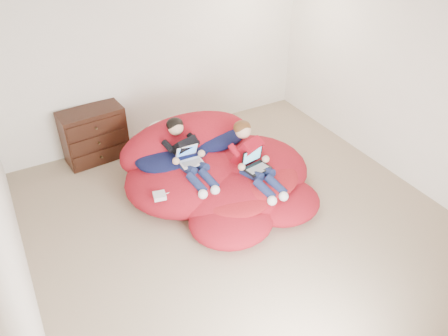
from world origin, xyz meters
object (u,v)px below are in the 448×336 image
laptop_black (255,163)px  beanbag_pile (216,171)px  dresser (94,135)px  younger_boy (252,156)px  older_boy (186,151)px  laptop_white (189,157)px

laptop_black → beanbag_pile: bearing=126.5°
beanbag_pile → dresser: bearing=129.3°
beanbag_pile → laptop_black: bearing=-53.5°
younger_boy → laptop_black: 0.09m
older_boy → dresser: bearing=121.4°
older_boy → laptop_black: (0.72, -0.56, -0.08)m
dresser → laptop_black: 2.54m
dresser → laptop_white: (0.86, -1.52, 0.21)m
older_boy → laptop_white: older_boy is taller
older_boy → laptop_white: size_ratio=3.84×
dresser → beanbag_pile: 1.98m
dresser → older_boy: older_boy is taller
laptop_white → laptop_black: size_ratio=0.82×
beanbag_pile → laptop_black: size_ratio=7.01×
older_boy → laptop_black: older_boy is taller
younger_boy → laptop_black: bearing=-90.0°
younger_boy → laptop_white: 0.81m
younger_boy → dresser: bearing=129.6°
dresser → younger_boy: (1.58, -1.91, 0.22)m
dresser → laptop_white: 1.76m
beanbag_pile → older_boy: size_ratio=2.23×
older_boy → laptop_black: size_ratio=3.15×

